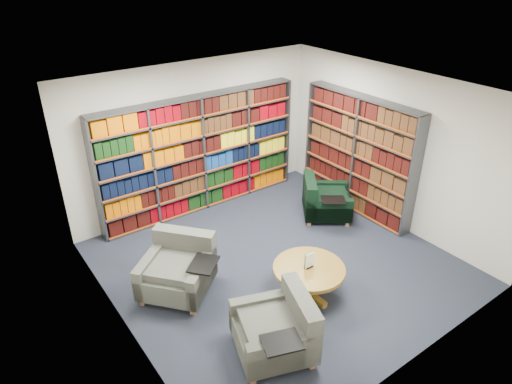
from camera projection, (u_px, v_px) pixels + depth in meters
room_shell at (280, 187)px, 6.70m from camera, size 5.02×5.02×2.82m
bookshelf_back at (201, 154)px, 8.51m from camera, size 4.00×0.28×2.20m
bookshelf_right at (358, 155)px, 8.48m from camera, size 0.28×2.50×2.20m
chair_teal_left at (179, 269)px, 6.68m from camera, size 1.31×1.31×0.85m
chair_green_right at (322, 201)px, 8.53m from camera, size 1.18×1.20×0.77m
chair_teal_front at (280, 330)px, 5.62m from camera, size 1.15×1.20×0.82m
coffee_table at (309, 273)px, 6.52m from camera, size 1.03×1.03×0.73m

